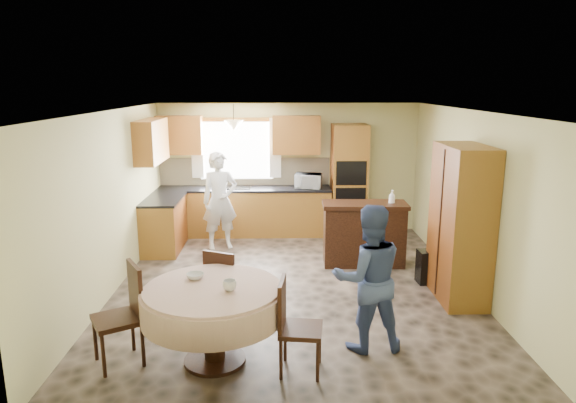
# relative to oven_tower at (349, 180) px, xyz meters

# --- Properties ---
(floor) EXTENTS (5.00, 6.00, 0.01)m
(floor) POSITION_rel_oven_tower_xyz_m (-1.15, -2.69, -1.06)
(floor) COLOR brown
(floor) RESTS_ON ground
(ceiling) EXTENTS (5.00, 6.00, 0.01)m
(ceiling) POSITION_rel_oven_tower_xyz_m (-1.15, -2.69, 1.44)
(ceiling) COLOR white
(ceiling) RESTS_ON wall_back
(wall_back) EXTENTS (5.00, 0.02, 2.50)m
(wall_back) POSITION_rel_oven_tower_xyz_m (-1.15, 0.31, 0.19)
(wall_back) COLOR #C0BC7B
(wall_back) RESTS_ON floor
(wall_front) EXTENTS (5.00, 0.02, 2.50)m
(wall_front) POSITION_rel_oven_tower_xyz_m (-1.15, -5.69, 0.19)
(wall_front) COLOR #C0BC7B
(wall_front) RESTS_ON floor
(wall_left) EXTENTS (0.02, 6.00, 2.50)m
(wall_left) POSITION_rel_oven_tower_xyz_m (-3.65, -2.69, 0.19)
(wall_left) COLOR #C0BC7B
(wall_left) RESTS_ON floor
(wall_right) EXTENTS (0.02, 6.00, 2.50)m
(wall_right) POSITION_rel_oven_tower_xyz_m (1.35, -2.69, 0.19)
(wall_right) COLOR #C0BC7B
(wall_right) RESTS_ON floor
(window) EXTENTS (1.40, 0.03, 1.10)m
(window) POSITION_rel_oven_tower_xyz_m (-2.15, 0.29, 0.54)
(window) COLOR white
(window) RESTS_ON wall_back
(curtain_left) EXTENTS (0.22, 0.02, 1.15)m
(curtain_left) POSITION_rel_oven_tower_xyz_m (-2.90, 0.24, 0.59)
(curtain_left) COLOR white
(curtain_left) RESTS_ON wall_back
(curtain_right) EXTENTS (0.22, 0.02, 1.15)m
(curtain_right) POSITION_rel_oven_tower_xyz_m (-1.40, 0.24, 0.59)
(curtain_right) COLOR white
(curtain_right) RESTS_ON wall_back
(base_cab_back) EXTENTS (3.30, 0.60, 0.88)m
(base_cab_back) POSITION_rel_oven_tower_xyz_m (-2.00, 0.01, -0.62)
(base_cab_back) COLOR #A87E2D
(base_cab_back) RESTS_ON floor
(counter_back) EXTENTS (3.30, 0.64, 0.04)m
(counter_back) POSITION_rel_oven_tower_xyz_m (-2.00, 0.01, -0.16)
(counter_back) COLOR black
(counter_back) RESTS_ON base_cab_back
(base_cab_left) EXTENTS (0.60, 1.20, 0.88)m
(base_cab_left) POSITION_rel_oven_tower_xyz_m (-3.35, -0.89, -0.62)
(base_cab_left) COLOR #A87E2D
(base_cab_left) RESTS_ON floor
(counter_left) EXTENTS (0.64, 1.20, 0.04)m
(counter_left) POSITION_rel_oven_tower_xyz_m (-3.35, -0.89, -0.16)
(counter_left) COLOR black
(counter_left) RESTS_ON base_cab_left
(backsplash) EXTENTS (3.30, 0.02, 0.55)m
(backsplash) POSITION_rel_oven_tower_xyz_m (-2.00, 0.30, 0.12)
(backsplash) COLOR #C7B48C
(backsplash) RESTS_ON wall_back
(wall_cab_left) EXTENTS (0.85, 0.33, 0.72)m
(wall_cab_left) POSITION_rel_oven_tower_xyz_m (-3.20, 0.15, 0.85)
(wall_cab_left) COLOR #B8732E
(wall_cab_left) RESTS_ON wall_back
(wall_cab_right) EXTENTS (0.90, 0.33, 0.72)m
(wall_cab_right) POSITION_rel_oven_tower_xyz_m (-1.00, 0.15, 0.85)
(wall_cab_right) COLOR #B8732E
(wall_cab_right) RESTS_ON wall_back
(wall_cab_side) EXTENTS (0.33, 1.20, 0.72)m
(wall_cab_side) POSITION_rel_oven_tower_xyz_m (-3.48, -0.89, 0.85)
(wall_cab_side) COLOR #B8732E
(wall_cab_side) RESTS_ON wall_left
(oven_tower) EXTENTS (0.66, 0.62, 2.12)m
(oven_tower) POSITION_rel_oven_tower_xyz_m (0.00, 0.00, 0.00)
(oven_tower) COLOR #A87E2D
(oven_tower) RESTS_ON floor
(oven_upper) EXTENTS (0.56, 0.01, 0.45)m
(oven_upper) POSITION_rel_oven_tower_xyz_m (0.00, -0.31, 0.19)
(oven_upper) COLOR black
(oven_upper) RESTS_ON oven_tower
(oven_lower) EXTENTS (0.56, 0.01, 0.45)m
(oven_lower) POSITION_rel_oven_tower_xyz_m (0.00, -0.31, -0.31)
(oven_lower) COLOR black
(oven_lower) RESTS_ON oven_tower
(pendant) EXTENTS (0.36, 0.36, 0.18)m
(pendant) POSITION_rel_oven_tower_xyz_m (-2.15, -0.19, 1.06)
(pendant) COLOR beige
(pendant) RESTS_ON ceiling
(sideboard) EXTENTS (1.35, 0.59, 0.95)m
(sideboard) POSITION_rel_oven_tower_xyz_m (0.02, -1.73, -0.58)
(sideboard) COLOR #361B0E
(sideboard) RESTS_ON floor
(space_heater) EXTENTS (0.38, 0.28, 0.49)m
(space_heater) POSITION_rel_oven_tower_xyz_m (0.87, -2.55, -0.81)
(space_heater) COLOR black
(space_heater) RESTS_ON floor
(cupboard) EXTENTS (0.55, 1.09, 2.08)m
(cupboard) POSITION_rel_oven_tower_xyz_m (1.07, -3.09, -0.02)
(cupboard) COLOR #A87E2D
(cupboard) RESTS_ON floor
(dining_table) EXTENTS (1.46, 1.46, 0.83)m
(dining_table) POSITION_rel_oven_tower_xyz_m (-2.02, -4.70, -0.41)
(dining_table) COLOR #361B0E
(dining_table) RESTS_ON floor
(chair_left) EXTENTS (0.62, 0.62, 1.05)m
(chair_left) POSITION_rel_oven_tower_xyz_m (-2.93, -4.66, -0.48)
(chair_left) COLOR #361B0E
(chair_left) RESTS_ON floor
(chair_back) EXTENTS (0.55, 0.55, 0.96)m
(chair_back) POSITION_rel_oven_tower_xyz_m (-2.00, -3.87, -0.53)
(chair_back) COLOR #361B0E
(chair_back) RESTS_ON floor
(chair_right) EXTENTS (0.47, 0.47, 0.97)m
(chair_right) POSITION_rel_oven_tower_xyz_m (-1.21, -4.88, -0.52)
(chair_right) COLOR #361B0E
(chair_right) RESTS_ON floor
(framed_picture) EXTENTS (0.06, 0.58, 0.48)m
(framed_picture) POSITION_rel_oven_tower_xyz_m (1.32, -2.49, 0.45)
(framed_picture) COLOR gold
(framed_picture) RESTS_ON wall_right
(microwave) EXTENTS (0.54, 0.41, 0.27)m
(microwave) POSITION_rel_oven_tower_xyz_m (-0.78, -0.04, -0.00)
(microwave) COLOR silver
(microwave) RESTS_ON counter_back
(person_sink) EXTENTS (0.73, 0.60, 1.71)m
(person_sink) POSITION_rel_oven_tower_xyz_m (-2.37, -0.83, -0.20)
(person_sink) COLOR silver
(person_sink) RESTS_ON floor
(person_dining) EXTENTS (0.85, 0.69, 1.62)m
(person_dining) POSITION_rel_oven_tower_xyz_m (-0.38, -4.42, -0.25)
(person_dining) COLOR #3A4B80
(person_dining) RESTS_ON floor
(bowl_sideboard) EXTENTS (0.22, 0.22, 0.05)m
(bowl_sideboard) POSITION_rel_oven_tower_xyz_m (-0.22, -1.73, -0.08)
(bowl_sideboard) COLOR #B2B2B2
(bowl_sideboard) RESTS_ON sideboard
(bottle_sideboard) EXTENTS (0.12, 0.12, 0.27)m
(bottle_sideboard) POSITION_rel_oven_tower_xyz_m (0.45, -1.73, 0.03)
(bottle_sideboard) COLOR silver
(bottle_sideboard) RESTS_ON sideboard
(cup_table) EXTENTS (0.18, 0.18, 0.11)m
(cup_table) POSITION_rel_oven_tower_xyz_m (-1.84, -4.79, -0.17)
(cup_table) COLOR #B2B2B2
(cup_table) RESTS_ON dining_table
(bowl_table) EXTENTS (0.24, 0.24, 0.06)m
(bowl_table) POSITION_rel_oven_tower_xyz_m (-2.23, -4.46, -0.20)
(bowl_table) COLOR #B2B2B2
(bowl_table) RESTS_ON dining_table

